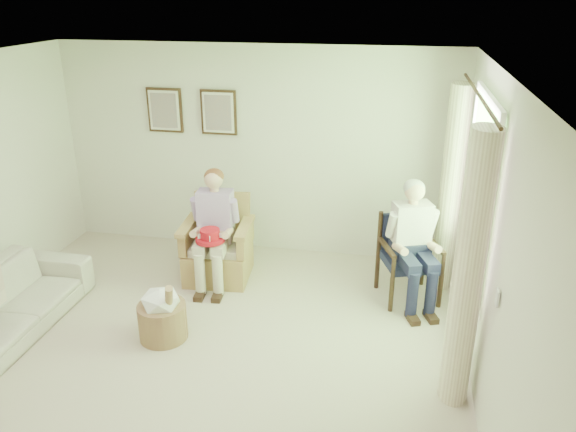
% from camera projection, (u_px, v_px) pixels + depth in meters
% --- Properties ---
extents(floor, '(5.50, 5.50, 0.00)m').
position_uv_depth(floor, '(183.00, 376.00, 4.98)').
color(floor, beige).
rests_on(floor, ground).
extents(back_wall, '(5.00, 0.04, 2.60)m').
position_uv_depth(back_wall, '(256.00, 152.00, 6.98)').
color(back_wall, silver).
rests_on(back_wall, ground).
extents(right_wall, '(0.04, 5.50, 2.60)m').
position_uv_depth(right_wall, '(498.00, 272.00, 4.04)').
color(right_wall, silver).
rests_on(right_wall, ground).
extents(ceiling, '(5.00, 5.50, 0.02)m').
position_uv_depth(ceiling, '(157.00, 78.00, 4.00)').
color(ceiling, white).
rests_on(ceiling, back_wall).
extents(window, '(0.13, 2.50, 1.63)m').
position_uv_depth(window, '(479.00, 181.00, 5.02)').
color(window, '#2D6B23').
rests_on(window, right_wall).
extents(curtain_left, '(0.34, 0.34, 2.30)m').
position_uv_depth(curtain_left, '(468.00, 274.00, 4.32)').
color(curtain_left, beige).
rests_on(curtain_left, ground).
extents(curtain_right, '(0.34, 0.34, 2.30)m').
position_uv_depth(curtain_right, '(451.00, 190.00, 6.10)').
color(curtain_right, beige).
rests_on(curtain_right, ground).
extents(framed_print_left, '(0.45, 0.05, 0.55)m').
position_uv_depth(framed_print_left, '(165.00, 110.00, 6.98)').
color(framed_print_left, '#382114').
rests_on(framed_print_left, back_wall).
extents(framed_print_right, '(0.45, 0.05, 0.55)m').
position_uv_depth(framed_print_right, '(219.00, 112.00, 6.85)').
color(framed_print_right, '#382114').
rests_on(framed_print_right, back_wall).
extents(wicker_armchair, '(0.75, 0.75, 0.96)m').
position_uv_depth(wicker_armchair, '(219.00, 252.00, 6.60)').
color(wicker_armchair, tan).
rests_on(wicker_armchair, ground).
extents(wood_armchair, '(0.59, 0.56, 0.91)m').
position_uv_depth(wood_armchair, '(410.00, 253.00, 6.14)').
color(wood_armchair, black).
rests_on(wood_armchair, ground).
extents(sofa, '(2.04, 0.80, 0.60)m').
position_uv_depth(sofa, '(2.00, 307.00, 5.48)').
color(sofa, beige).
rests_on(sofa, ground).
extents(person_wicker, '(0.40, 0.62, 1.31)m').
position_uv_depth(person_wicker, '(214.00, 221.00, 6.32)').
color(person_wicker, beige).
rests_on(person_wicker, ground).
extents(person_dark, '(0.40, 0.63, 1.33)m').
position_uv_depth(person_dark, '(412.00, 236.00, 5.89)').
color(person_dark, '#191B39').
rests_on(person_dark, ground).
extents(red_hat, '(0.32, 0.32, 0.14)m').
position_uv_depth(red_hat, '(210.00, 237.00, 6.16)').
color(red_hat, '#B3111E').
rests_on(red_hat, person_wicker).
extents(hatbox, '(0.54, 0.54, 0.69)m').
position_uv_depth(hatbox, '(162.00, 314.00, 5.43)').
color(hatbox, tan).
rests_on(hatbox, ground).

